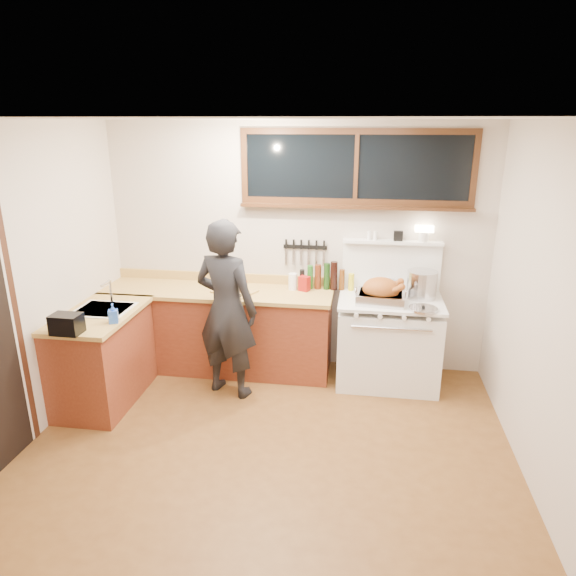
% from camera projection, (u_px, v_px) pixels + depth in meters
% --- Properties ---
extents(ground_plane, '(4.00, 3.50, 0.02)m').
position_uv_depth(ground_plane, '(267.00, 454.00, 4.19)').
color(ground_plane, brown).
extents(room_shell, '(4.10, 3.60, 2.65)m').
position_uv_depth(room_shell, '(264.00, 258.00, 3.68)').
color(room_shell, beige).
rests_on(room_shell, ground).
extents(counter_back, '(2.44, 0.64, 1.00)m').
position_uv_depth(counter_back, '(218.00, 329.00, 5.53)').
color(counter_back, maroon).
rests_on(counter_back, ground).
extents(counter_left, '(0.64, 1.09, 0.90)m').
position_uv_depth(counter_left, '(103.00, 356.00, 4.88)').
color(counter_left, maroon).
rests_on(counter_left, ground).
extents(sink_unit, '(0.50, 0.45, 0.37)m').
position_uv_depth(sink_unit, '(104.00, 315.00, 4.82)').
color(sink_unit, white).
rests_on(sink_unit, counter_left).
extents(vintage_stove, '(1.02, 0.74, 1.59)m').
position_uv_depth(vintage_stove, '(388.00, 339.00, 5.23)').
color(vintage_stove, white).
rests_on(vintage_stove, ground).
extents(back_window, '(2.32, 0.13, 0.77)m').
position_uv_depth(back_window, '(356.00, 176.00, 5.08)').
color(back_window, black).
rests_on(back_window, room_shell).
extents(knife_strip, '(0.46, 0.03, 0.28)m').
position_uv_depth(knife_strip, '(305.00, 248.00, 5.40)').
color(knife_strip, black).
rests_on(knife_strip, room_shell).
extents(man, '(0.73, 0.59, 1.75)m').
position_uv_depth(man, '(226.00, 309.00, 4.89)').
color(man, black).
rests_on(man, ground).
extents(soap_bottle, '(0.10, 0.10, 0.17)m').
position_uv_depth(soap_bottle, '(113.00, 313.00, 4.47)').
color(soap_bottle, blue).
rests_on(soap_bottle, counter_left).
extents(toaster, '(0.24, 0.17, 0.17)m').
position_uv_depth(toaster, '(67.00, 324.00, 4.25)').
color(toaster, black).
rests_on(toaster, counter_left).
extents(cutting_board, '(0.50, 0.44, 0.14)m').
position_uv_depth(cutting_board, '(235.00, 287.00, 5.28)').
color(cutting_board, tan).
rests_on(cutting_board, counter_back).
extents(roast_turkey, '(0.50, 0.38, 0.25)m').
position_uv_depth(roast_turkey, '(381.00, 292.00, 4.97)').
color(roast_turkey, silver).
rests_on(roast_turkey, vintage_stove).
extents(stockpot, '(0.32, 0.32, 0.28)m').
position_uv_depth(stockpot, '(422.00, 284.00, 5.10)').
color(stockpot, silver).
rests_on(stockpot, vintage_stove).
extents(saucepan, '(0.22, 0.31, 0.13)m').
position_uv_depth(saucepan, '(386.00, 284.00, 5.35)').
color(saucepan, silver).
rests_on(saucepan, vintage_stove).
extents(pot_lid, '(0.32, 0.32, 0.04)m').
position_uv_depth(pot_lid, '(423.00, 309.00, 4.80)').
color(pot_lid, silver).
rests_on(pot_lid, vintage_stove).
extents(coffee_tin, '(0.13, 0.12, 0.15)m').
position_uv_depth(coffee_tin, '(304.00, 284.00, 5.32)').
color(coffee_tin, maroon).
rests_on(coffee_tin, counter_back).
extents(pitcher, '(0.12, 0.12, 0.17)m').
position_uv_depth(pitcher, '(293.00, 282.00, 5.36)').
color(pitcher, white).
rests_on(pitcher, counter_back).
extents(bottle_cluster, '(0.57, 0.07, 0.30)m').
position_uv_depth(bottle_cluster, '(326.00, 277.00, 5.36)').
color(bottle_cluster, black).
rests_on(bottle_cluster, counter_back).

